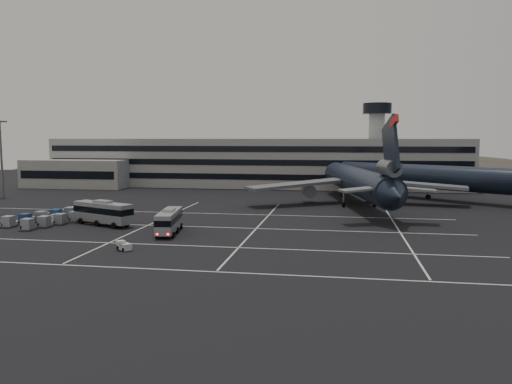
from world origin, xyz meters
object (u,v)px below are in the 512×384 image
uld_cluster (46,218)px  bus_near (169,220)px  tug_a (55,218)px  trijet_main (358,181)px  bus_far (103,212)px

uld_cluster → bus_near: bearing=-11.0°
tug_a → trijet_main: bearing=42.5°
bus_near → bus_far: bearing=150.8°
bus_near → bus_far: size_ratio=0.92×
uld_cluster → bus_far: bearing=2.0°
bus_far → tug_a: size_ratio=5.37×
trijet_main → bus_far: bearing=-155.1°
bus_near → uld_cluster: (-23.01, 4.46, -1.13)m
bus_near → uld_cluster: bearing=160.1°
bus_near → uld_cluster: size_ratio=0.69×
bus_far → uld_cluster: bus_far is taller
bus_far → tug_a: (-10.05, 2.33, -1.68)m
tug_a → uld_cluster: 2.70m
bus_near → trijet_main: bearing=41.7°
bus_near → tug_a: bus_near is taller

